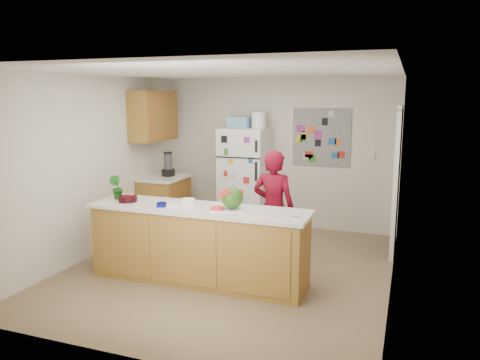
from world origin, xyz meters
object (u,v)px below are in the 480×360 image
(refrigerator, at_px, (245,179))
(watermelon, at_px, (232,198))
(person, at_px, (274,209))
(cherry_bowl, at_px, (128,199))

(refrigerator, bearing_deg, watermelon, -73.98)
(refrigerator, relative_size, watermelon, 6.78)
(person, relative_size, cherry_bowl, 6.84)
(refrigerator, height_order, watermelon, refrigerator)
(watermelon, xyz_separation_m, cherry_bowl, (-1.37, -0.05, -0.10))
(person, xyz_separation_m, cherry_bowl, (-1.64, -0.85, 0.18))
(person, distance_m, cherry_bowl, 1.86)
(refrigerator, height_order, person, refrigerator)
(person, height_order, watermelon, person)
(person, relative_size, watermelon, 6.15)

